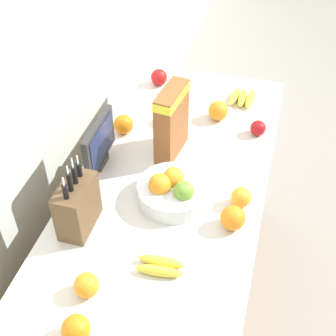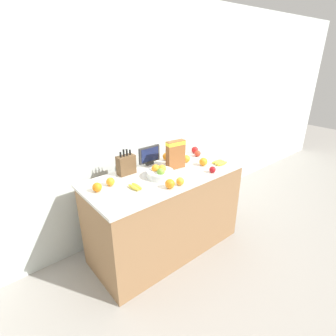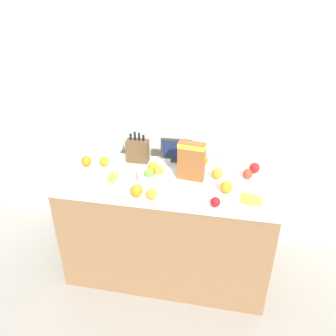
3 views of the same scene
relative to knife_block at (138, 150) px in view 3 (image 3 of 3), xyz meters
The scene contains 19 objects.
ground_plane 1.09m from the knife_block, 39.44° to the right, with size 14.00×14.00×0.00m, color gray.
wall_back 0.53m from the knife_block, 47.91° to the left, with size 9.00×0.06×2.60m.
counter 0.68m from the knife_block, 39.44° to the right, with size 1.64×0.73×0.92m.
knife_block is the anchor object (origin of this frame).
small_monitor 0.32m from the knife_block, ahead, with size 0.26×0.03×0.21m.
cereal_box 0.52m from the knife_block, 23.36° to the right, with size 0.21×0.10×0.30m.
fruit_bowl 0.35m from the knife_block, 53.39° to the right, with size 0.26×0.26×0.12m.
banana_bunch_left 1.01m from the knife_block, 25.28° to the right, with size 0.16×0.12×0.04m.
banana_bunch_right 0.35m from the knife_block, 108.51° to the right, with size 0.08×0.16×0.03m.
apple_leftmost 0.86m from the knife_block, 38.13° to the right, with size 0.07×0.07×0.07m, color #A31419.
apple_near_bananas 0.90m from the knife_block, ahead, with size 0.07×0.07×0.07m, color red.
apple_rear 0.95m from the knife_block, ahead, with size 0.08×0.08×0.08m, color red.
orange_front_left 0.58m from the knife_block, 64.99° to the right, with size 0.08×0.08×0.08m, color orange.
orange_front_center 0.53m from the knife_block, 75.43° to the right, with size 0.09×0.09×0.09m, color orange.
orange_mid_right 0.69m from the knife_block, 13.52° to the right, with size 0.08×0.08×0.08m, color orange.
orange_mid_left 0.29m from the knife_block, 152.49° to the right, with size 0.08×0.08×0.08m, color orange.
orange_by_cereal 0.43m from the knife_block, 158.08° to the right, with size 0.08×0.08×0.08m, color orange.
orange_front_right 0.82m from the knife_block, 24.96° to the right, with size 0.09×0.09×0.09m, color orange.
orange_back_center 0.54m from the knife_block, ahead, with size 0.09×0.09×0.09m, color orange.
Camera 3 is at (0.41, -2.10, 2.18)m, focal length 35.00 mm.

